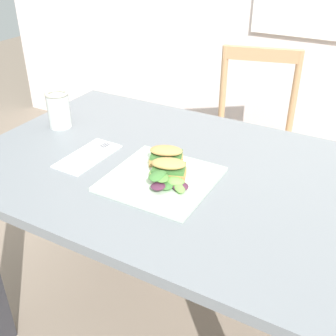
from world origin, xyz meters
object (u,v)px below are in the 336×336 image
Objects in this scene: chair_wooden_far at (251,143)px; mason_jar_iced_tea at (59,111)px; plate_lunch at (161,179)px; sandwich_half_front at (169,168)px; sandwich_half_back at (166,155)px; fork_on_napkin at (92,153)px; dining_table at (168,202)px.

chair_wooden_far is 6.77× the size of mason_jar_iced_tea.
plate_lunch is 2.59× the size of sandwich_half_front.
sandwich_half_back is 0.59× the size of fork_on_napkin.
sandwich_half_back is at bearing -90.22° from chair_wooden_far.
fork_on_napkin is 1.45× the size of mason_jar_iced_tea.
sandwich_half_front is (0.02, 0.01, 0.03)m from plate_lunch.
plate_lunch is at bearing -74.20° from dining_table.
dining_table is 0.83m from chair_wooden_far.
sandwich_half_front reaches higher than dining_table.
sandwich_half_front reaches higher than plate_lunch.
plate_lunch reaches higher than dining_table.
chair_wooden_far reaches higher than sandwich_half_front.
mason_jar_iced_tea is at bearing 172.03° from sandwich_half_back.
dining_table is 0.51m from mason_jar_iced_tea.
sandwich_half_front reaches higher than fork_on_napkin.
plate_lunch reaches higher than fork_on_napkin.
plate_lunch is at bearing -5.92° from fork_on_napkin.
sandwich_half_front is 0.52m from mason_jar_iced_tea.
dining_table is 10.94× the size of sandwich_half_back.
chair_wooden_far reaches higher than sandwich_half_back.
mason_jar_iced_tea reaches higher than dining_table.
chair_wooden_far is 0.95m from sandwich_half_front.
mason_jar_iced_tea is at bearing 153.50° from fork_on_napkin.
fork_on_napkin is at bearing -26.50° from mason_jar_iced_tea.
sandwich_half_back is at bearing 11.20° from fork_on_napkin.
plate_lunch is at bearing -15.93° from mason_jar_iced_tea.
sandwich_half_back is at bearing -7.97° from mason_jar_iced_tea.
dining_table is 0.17m from sandwich_half_back.
plate_lunch is 0.51m from mason_jar_iced_tea.
dining_table is 4.23× the size of plate_lunch.
chair_wooden_far reaches higher than fork_on_napkin.
plate_lunch is at bearing -144.75° from sandwich_half_front.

